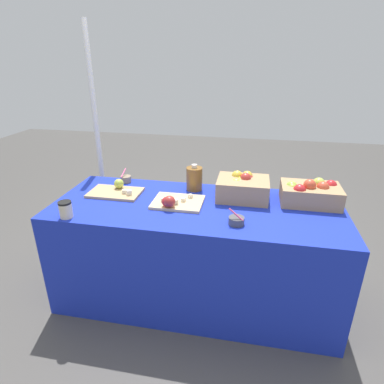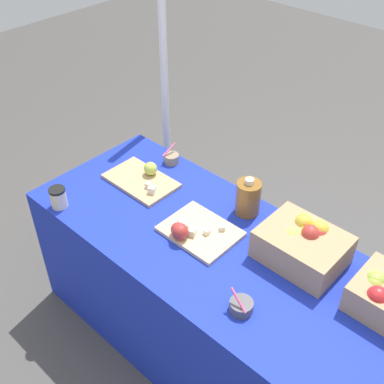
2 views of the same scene
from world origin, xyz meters
TOP-DOWN VIEW (x-y plane):
  - ground_plane at (0.00, 0.00)m, footprint 10.00×10.00m
  - table at (0.00, 0.00)m, footprint 1.90×0.76m
  - apple_crate_left at (0.73, 0.17)m, footprint 0.38×0.25m
  - apple_crate_middle at (0.29, 0.18)m, footprint 0.34×0.27m
  - cutting_board_front at (-0.60, 0.08)m, footprint 0.36×0.23m
  - cutting_board_back at (-0.14, -0.03)m, footprint 0.33×0.26m
  - sample_bowl_near at (0.27, -0.21)m, footprint 0.09×0.09m
  - sample_bowl_mid at (-0.61, 0.30)m, footprint 0.08×0.10m
  - cider_jug at (-0.06, 0.26)m, footprint 0.12×0.12m
  - coffee_cup at (-0.74, -0.32)m, footprint 0.08×0.08m
  - tent_pole at (-0.97, 0.61)m, footprint 0.04×0.04m

SIDE VIEW (x-z plane):
  - ground_plane at x=0.00m, z-range 0.00..0.00m
  - table at x=0.00m, z-range 0.00..0.74m
  - cutting_board_front at x=-0.60m, z-range 0.71..0.80m
  - cutting_board_back at x=-0.14m, z-range 0.72..0.81m
  - sample_bowl_near at x=0.27m, z-range 0.71..0.82m
  - sample_bowl_mid at x=-0.61m, z-range 0.72..0.82m
  - coffee_cup at x=-0.74m, z-range 0.74..0.84m
  - apple_crate_left at x=0.73m, z-range 0.73..0.90m
  - apple_crate_middle at x=0.29m, z-range 0.73..0.91m
  - cider_jug at x=-0.06m, z-range 0.73..0.92m
  - tent_pole at x=-0.97m, z-range 0.00..1.91m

